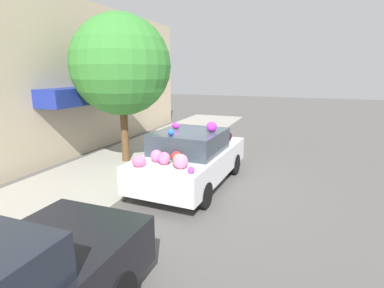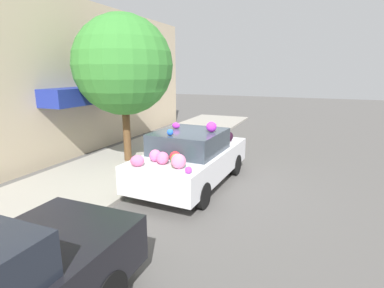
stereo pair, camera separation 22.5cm
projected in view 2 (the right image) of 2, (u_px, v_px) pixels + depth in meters
The scene contains 6 objects.
ground_plane at pixel (192, 184), 8.11m from camera, with size 60.00×60.00×0.00m, color #565451.
sidewalk_curb at pixel (111, 170), 9.11m from camera, with size 24.00×3.20×0.10m.
building_facade at pixel (48, 81), 9.36m from camera, with size 18.00×1.20×5.39m.
street_tree at pixel (123, 66), 9.23m from camera, with size 3.07×3.07×4.58m.
fire_hydrant at pixel (179, 143), 10.80m from camera, with size 0.20×0.20×0.70m.
art_car at pixel (192, 157), 7.89m from camera, with size 4.06×1.98×1.75m.
Camera 2 is at (-7.03, -2.94, 2.97)m, focal length 28.00 mm.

